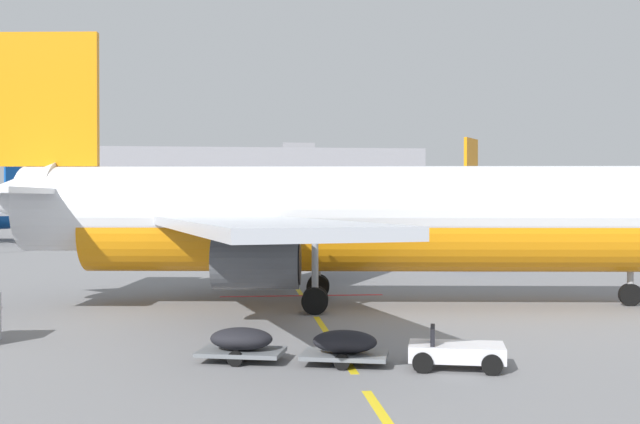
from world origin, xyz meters
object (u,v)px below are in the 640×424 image
object	(u,v)px
airliner_far_center	(432,209)
baggage_train	(346,346)
airliner_foreground	(348,217)
fuel_service_truck	(473,244)

from	to	relation	value
airliner_far_center	baggage_train	world-z (taller)	airliner_far_center
baggage_train	airliner_foreground	bearing A→B (deg)	81.51
fuel_service_truck	baggage_train	size ratio (longest dim) A/B	0.85
airliner_foreground	baggage_train	world-z (taller)	airliner_foreground
airliner_foreground	fuel_service_truck	distance (m)	22.23
airliner_far_center	baggage_train	bearing A→B (deg)	-106.79
airliner_foreground	baggage_train	bearing A→B (deg)	-98.49
airliner_far_center	fuel_service_truck	bearing A→B (deg)	-97.68
airliner_foreground	airliner_far_center	distance (m)	45.44
airliner_foreground	airliner_far_center	bearing A→B (deg)	70.92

